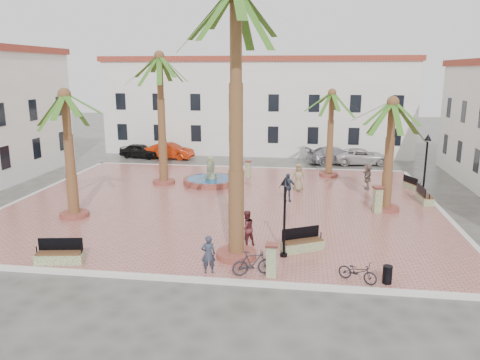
{
  "coord_description": "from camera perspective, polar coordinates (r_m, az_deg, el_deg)",
  "views": [
    {
      "loc": [
        4.88,
        -27.76,
        8.21
      ],
      "look_at": [
        1.0,
        0.0,
        1.6
      ],
      "focal_mm": 35.0,
      "sensor_mm": 36.0,
      "label": 1
    }
  ],
  "objects": [
    {
      "name": "litter_bin",
      "position": [
        19.28,
        17.52,
        -10.94
      ],
      "size": [
        0.37,
        0.37,
        0.72
      ],
      "primitive_type": "cylinder",
      "color": "black",
      "rests_on": "plaza"
    },
    {
      "name": "pedestrian_north",
      "position": [
        34.48,
        0.1,
        1.11
      ],
      "size": [
        0.65,
        1.06,
        1.59
      ],
      "primitive_type": "imported",
      "rotation": [
        0.0,
        0.0,
        1.51
      ],
      "color": "#53545A",
      "rests_on": "plaza"
    },
    {
      "name": "cyclist_b",
      "position": [
        21.96,
        0.79,
        -5.89
      ],
      "size": [
        1.05,
        1.01,
        1.71
      ],
      "primitive_type": "imported",
      "rotation": [
        0.0,
        0.0,
        3.78
      ],
      "color": "#582328",
      "rests_on": "plaza"
    },
    {
      "name": "ground",
      "position": [
        29.35,
        -1.94,
        -2.98
      ],
      "size": [
        120.0,
        120.0,
        0.0
      ],
      "primitive_type": "plane",
      "color": "#56544F",
      "rests_on": "ground"
    },
    {
      "name": "kerb_w",
      "position": [
        34.0,
        -24.08,
        -1.74
      ],
      "size": [
        0.3,
        22.3,
        0.16
      ],
      "primitive_type": "cube",
      "color": "silver",
      "rests_on": "ground"
    },
    {
      "name": "cyclist_a",
      "position": [
        19.18,
        -3.88,
        -9.02
      ],
      "size": [
        0.66,
        0.52,
        1.59
      ],
      "primitive_type": "imported",
      "rotation": [
        0.0,
        0.0,
        3.41
      ],
      "color": "#2C3143",
      "rests_on": "plaza"
    },
    {
      "name": "kerb_e",
      "position": [
        30.04,
        23.35,
        -3.55
      ],
      "size": [
        0.3,
        22.3,
        0.16
      ],
      "primitive_type": "cube",
      "color": "silver",
      "rests_on": "ground"
    },
    {
      "name": "bench_s",
      "position": [
        21.64,
        -21.11,
        -8.7
      ],
      "size": [
        2.07,
        0.94,
        1.05
      ],
      "rotation": [
        0.0,
        0.0,
        0.17
      ],
      "color": "#909D6D",
      "rests_on": "plaza"
    },
    {
      "name": "pedestrian_fountain_b",
      "position": [
        29.47,
        5.8,
        -0.89
      ],
      "size": [
        1.1,
        0.64,
        1.77
      ],
      "primitive_type": "imported",
      "rotation": [
        0.0,
        0.0,
        0.21
      ],
      "color": "#303B52",
      "rests_on": "plaza"
    },
    {
      "name": "bollard_se",
      "position": [
        18.88,
        3.85,
        -9.65
      ],
      "size": [
        0.5,
        0.5,
        1.38
      ],
      "rotation": [
        0.0,
        0.0,
        0.01
      ],
      "color": "#909D6D",
      "rests_on": "plaza"
    },
    {
      "name": "bench_e",
      "position": [
        31.38,
        21.53,
        -2.0
      ],
      "size": [
        0.7,
        2.03,
        1.06
      ],
      "rotation": [
        0.0,
        0.0,
        1.62
      ],
      "color": "#909D6D",
      "rests_on": "plaza"
    },
    {
      "name": "lamppost_s",
      "position": [
        20.3,
        5.48,
        -2.83
      ],
      "size": [
        0.39,
        0.39,
        3.62
      ],
      "color": "black",
      "rests_on": "plaza"
    },
    {
      "name": "plaza",
      "position": [
        29.33,
        -1.94,
        -2.84
      ],
      "size": [
        26.0,
        22.0,
        0.15
      ],
      "primitive_type": "cube",
      "color": "#B76A62",
      "rests_on": "ground"
    },
    {
      "name": "palm_sw",
      "position": [
        26.96,
        -20.48,
        7.95
      ],
      "size": [
        5.23,
        5.23,
        7.14
      ],
      "color": "#9C493D",
      "rests_on": "plaza"
    },
    {
      "name": "palm_s",
      "position": [
        19.42,
        -0.51,
        19.17
      ],
      "size": [
        5.81,
        5.81,
        11.55
      ],
      "color": "#9C493D",
      "rests_on": "plaza"
    },
    {
      "name": "palm_e",
      "position": [
        27.95,
        18.03,
        7.36
      ],
      "size": [
        5.15,
        5.15,
        6.66
      ],
      "color": "#9C493D",
      "rests_on": "plaza"
    },
    {
      "name": "car_white",
      "position": [
        43.03,
        14.63,
        2.79
      ],
      "size": [
        5.32,
        3.01,
        1.4
      ],
      "primitive_type": "imported",
      "rotation": [
        0.0,
        0.0,
        1.71
      ],
      "color": "beige",
      "rests_on": "ground"
    },
    {
      "name": "car_black",
      "position": [
        45.76,
        -12.04,
        3.51
      ],
      "size": [
        4.21,
        2.23,
        1.37
      ],
      "primitive_type": "imported",
      "rotation": [
        0.0,
        0.0,
        1.41
      ],
      "color": "black",
      "rests_on": "ground"
    },
    {
      "name": "bench_ne",
      "position": [
        34.58,
        20.27,
        -0.62
      ],
      "size": [
        1.15,
        1.75,
        0.89
      ],
      "rotation": [
        0.0,
        0.0,
        1.98
      ],
      "color": "#909D6D",
      "rests_on": "plaza"
    },
    {
      "name": "bicycle_a",
      "position": [
        19.1,
        14.15,
        -10.77
      ],
      "size": [
        1.65,
        1.21,
        0.82
      ],
      "primitive_type": "imported",
      "rotation": [
        0.0,
        0.0,
        1.09
      ],
      "color": "black",
      "rests_on": "plaza"
    },
    {
      "name": "fountain",
      "position": [
        34.05,
        -3.59,
        0.04
      ],
      "size": [
        3.98,
        3.98,
        2.06
      ],
      "color": "#9C493D",
      "rests_on": "plaza"
    },
    {
      "name": "car_red",
      "position": [
        44.76,
        -8.55,
        3.53
      ],
      "size": [
        4.7,
        2.19,
        1.49
      ],
      "primitive_type": "imported",
      "rotation": [
        0.0,
        0.0,
        1.43
      ],
      "color": "#B32709",
      "rests_on": "ground"
    },
    {
      "name": "lamppost_e",
      "position": [
        31.31,
        21.76,
        2.77
      ],
      "size": [
        0.46,
        0.46,
        4.23
      ],
      "color": "black",
      "rests_on": "plaza"
    },
    {
      "name": "bollard_e",
      "position": [
        28.13,
        16.43,
        -2.25
      ],
      "size": [
        0.66,
        0.66,
        1.54
      ],
      "rotation": [
        0.0,
        0.0,
        0.22
      ],
      "color": "#909D6D",
      "rests_on": "plaza"
    },
    {
      "name": "bicycle_b",
      "position": [
        19.05,
        1.59,
        -10.08
      ],
      "size": [
        1.77,
        1.01,
        1.03
      ],
      "primitive_type": "imported",
      "rotation": [
        0.0,
        0.0,
        1.9
      ],
      "color": "black",
      "rests_on": "plaza"
    },
    {
      "name": "pedestrian_east",
      "position": [
        33.51,
        15.28,
        0.49
      ],
      "size": [
        0.68,
        1.74,
        1.84
      ],
      "primitive_type": "imported",
      "rotation": [
        0.0,
        0.0,
        -1.65
      ],
      "color": "gray",
      "rests_on": "plaza"
    },
    {
      "name": "bollard_n",
      "position": [
        36.02,
        1.0,
        1.41
      ],
      "size": [
        0.47,
        0.47,
        1.27
      ],
      "rotation": [
        0.0,
        0.0,
        -0.04
      ],
      "color": "#909D6D",
      "rests_on": "plaza"
    },
    {
      "name": "kerb_s",
      "position": [
        19.25,
        -7.66,
        -11.84
      ],
      "size": [
        26.3,
        0.3,
        0.16
      ],
      "primitive_type": "cube",
      "color": "silver",
      "rests_on": "ground"
    },
    {
      "name": "building_north",
      "position": [
        48.12,
        2.15,
        9.16
      ],
      "size": [
        30.4,
        7.4,
        9.5
      ],
      "color": "white",
      "rests_on": "ground"
    },
    {
      "name": "car_silver",
      "position": [
        42.82,
        11.53,
        2.97
      ],
      "size": [
        5.58,
        3.64,
        1.5
      ],
      "primitive_type": "imported",
      "rotation": [
        0.0,
        0.0,
        1.89
      ],
      "color": "#9C9BA4",
      "rests_on": "ground"
    },
    {
      "name": "pedestrian_fountain_a",
      "position": [
        31.92,
        7.14,
        0.31
      ],
      "size": [
        0.97,
        0.66,
        1.91
      ],
      "primitive_type": "imported",
      "rotation": [
        0.0,
        0.0,
        0.06
      ],
      "color": "#8E7B59",
      "rests_on": "plaza"
    },
    {
      "name": "palm_ne",
      "position": [
        36.25,
        11.11,
        9.19
      ],
      "size": [
        4.67,
        4.67,
        6.71
      ],
      "color": "#9C493D",
      "rests_on": "plaza"
    },
    {
      "name": "kerb_n",
      "position": [
        39.9,
        0.77,
        1.51
      ],
      "size": [
        26.3,
        0.3,
        0.16
      ],
      "primitive_type": "cube",
      "color": "silver",
      "rests_on": "ground"
    },
    {
      "name": "bench_se",
      "position": [
        21.75,
        7.62,
        -7.78
      ],
      "size": [
        2.03,
        1.46,
        1.04
      ],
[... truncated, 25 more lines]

